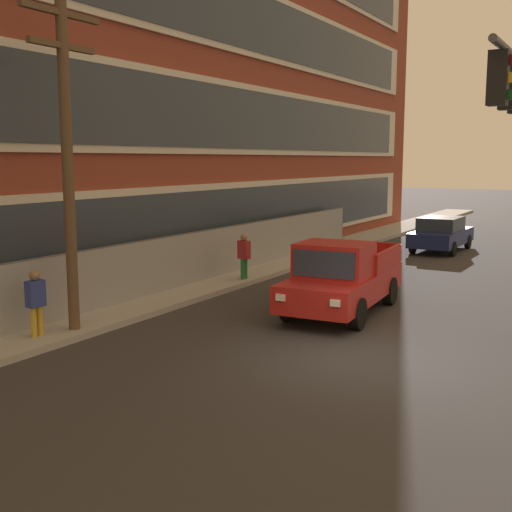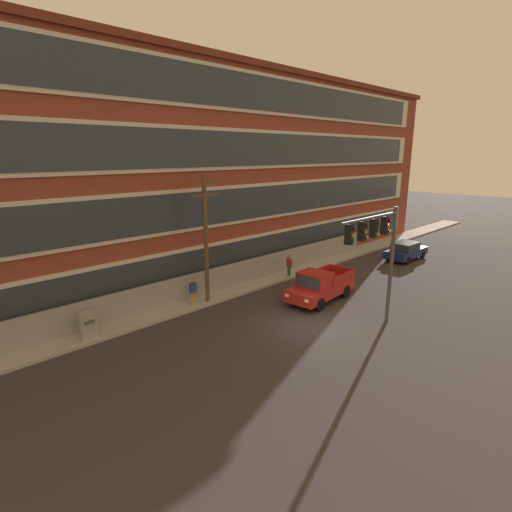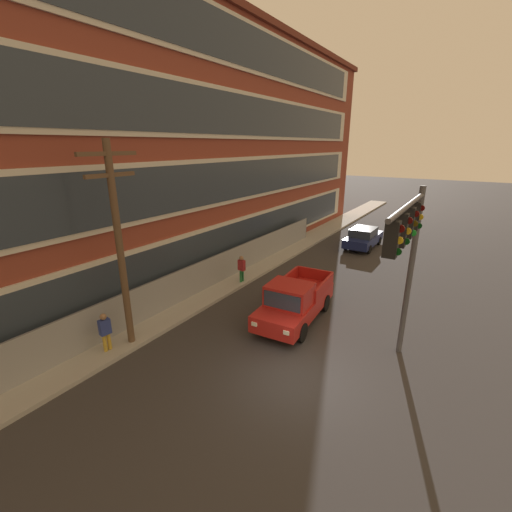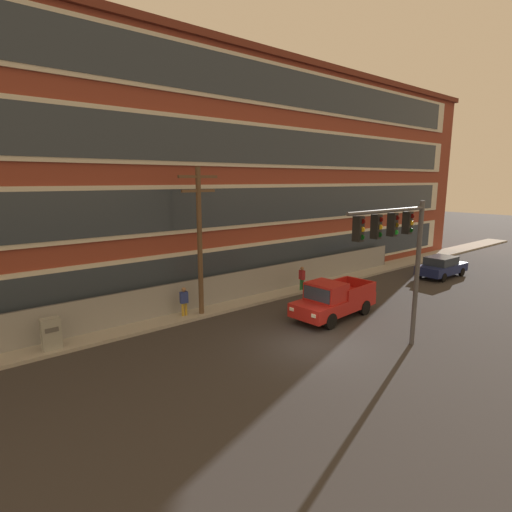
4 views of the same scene
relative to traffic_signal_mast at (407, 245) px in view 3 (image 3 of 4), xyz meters
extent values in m
plane|color=#333030|center=(-1.98, 2.60, -4.71)|extent=(160.00, 160.00, 0.00)
cube|color=#9E9B93|center=(-1.98, 9.67, -4.63)|extent=(80.00, 2.09, 0.16)
cube|color=brown|center=(-0.54, 16.52, 2.53)|extent=(53.58, 11.61, 14.48)
cube|color=beige|center=(-0.54, 10.66, -2.71)|extent=(49.29, 0.10, 2.61)
cube|color=#2D3844|center=(-0.54, 10.60, -2.71)|extent=(47.15, 0.06, 2.17)
cube|color=beige|center=(-0.54, 10.66, 0.90)|extent=(49.29, 0.10, 2.61)
cube|color=#2D3844|center=(-0.54, 10.60, 0.90)|extent=(47.15, 0.06, 2.17)
cube|color=beige|center=(-0.54, 10.66, 4.52)|extent=(49.29, 0.10, 2.61)
cube|color=#2D3844|center=(-0.54, 10.60, 4.52)|extent=(47.15, 0.06, 2.17)
cube|color=beige|center=(-0.54, 10.66, 8.14)|extent=(49.29, 0.10, 2.61)
cube|color=gray|center=(-0.32, 10.02, -3.81)|extent=(30.28, 0.04, 1.80)
cylinder|color=#4C4C51|center=(14.82, 10.02, -3.81)|extent=(0.06, 0.06, 1.80)
cylinder|color=#4C4C51|center=(-0.32, 10.02, -2.91)|extent=(30.28, 0.05, 0.05)
cylinder|color=#4C4C51|center=(1.66, 0.00, -1.54)|extent=(0.20, 0.20, 6.33)
cylinder|color=#4C4C51|center=(-0.80, 0.00, 1.32)|extent=(4.93, 0.14, 0.14)
cube|color=black|center=(0.59, 0.00, 0.77)|extent=(0.28, 0.32, 0.90)
cylinder|color=#4B0807|center=(0.59, -0.18, 1.05)|extent=(0.04, 0.18, 0.18)
cylinder|color=gold|center=(0.59, -0.18, 0.77)|extent=(0.04, 0.18, 0.18)
cylinder|color=#0A4011|center=(0.59, -0.18, 0.49)|extent=(0.04, 0.18, 0.18)
cube|color=black|center=(-0.48, 0.00, 0.77)|extent=(0.28, 0.32, 0.90)
cylinder|color=#4B0807|center=(-0.48, -0.18, 1.05)|extent=(0.04, 0.18, 0.18)
cylinder|color=#503E08|center=(-0.48, -0.18, 0.77)|extent=(0.04, 0.18, 0.18)
cylinder|color=green|center=(-0.48, -0.18, 0.49)|extent=(0.04, 0.18, 0.18)
cube|color=black|center=(-1.55, 0.00, 0.77)|extent=(0.28, 0.32, 0.90)
cylinder|color=#4B0807|center=(-1.55, -0.18, 1.05)|extent=(0.04, 0.18, 0.18)
cylinder|color=gold|center=(-1.55, -0.18, 0.77)|extent=(0.04, 0.18, 0.18)
cylinder|color=#0A4011|center=(-1.55, -0.18, 0.49)|extent=(0.04, 0.18, 0.18)
cube|color=black|center=(-2.63, 0.00, 0.77)|extent=(0.28, 0.32, 0.90)
cylinder|color=#4B0807|center=(-2.63, -0.18, 1.05)|extent=(0.04, 0.18, 0.18)
cylinder|color=gold|center=(-2.63, -0.18, 0.77)|extent=(0.04, 0.18, 0.18)
cylinder|color=#0A4011|center=(-2.63, -0.18, 0.49)|extent=(0.04, 0.18, 0.18)
cube|color=#AD1E19|center=(1.73, 4.52, -3.96)|extent=(5.23, 2.33, 0.70)
cube|color=#AD1E19|center=(1.02, 4.47, -3.15)|extent=(1.66, 1.92, 0.90)
cube|color=#283342|center=(0.23, 4.41, -3.15)|extent=(0.17, 1.62, 0.68)
cube|color=#AD1E19|center=(2.94, 3.67, -3.33)|extent=(2.56, 0.30, 0.56)
cube|color=#AD1E19|center=(2.81, 5.52, -3.33)|extent=(2.56, 0.30, 0.56)
cube|color=#AD1E19|center=(4.24, 4.69, -3.33)|extent=(0.23, 1.90, 0.56)
cylinder|color=black|center=(0.26, 3.50, -4.31)|extent=(0.82, 0.32, 0.80)
cylinder|color=black|center=(0.14, 5.32, -4.31)|extent=(0.82, 0.32, 0.80)
cylinder|color=black|center=(3.32, 3.72, -4.31)|extent=(0.82, 0.32, 0.80)
cylinder|color=black|center=(3.19, 5.53, -4.31)|extent=(0.82, 0.32, 0.80)
cube|color=white|center=(-0.79, 3.65, -3.85)|extent=(0.08, 0.24, 0.16)
cube|color=white|center=(-0.89, 5.03, -3.85)|extent=(0.08, 0.24, 0.16)
cube|color=navy|center=(15.03, 5.26, -4.07)|extent=(4.55, 1.91, 0.64)
cube|color=#283342|center=(14.85, 5.26, -3.45)|extent=(2.28, 1.67, 0.60)
cylinder|color=black|center=(16.44, 6.11, -4.39)|extent=(0.64, 0.21, 0.64)
cylinder|color=black|center=(16.42, 4.37, -4.39)|extent=(0.64, 0.21, 0.64)
cylinder|color=black|center=(13.63, 6.14, -4.39)|extent=(0.64, 0.21, 0.64)
cylinder|color=black|center=(13.61, 4.40, -4.39)|extent=(0.64, 0.21, 0.64)
cylinder|color=brown|center=(-3.62, 9.09, -0.79)|extent=(0.26, 0.26, 7.83)
cube|color=brown|center=(-3.62, 9.09, 2.63)|extent=(2.23, 0.14, 0.14)
cube|color=brown|center=(-3.62, 9.09, 1.93)|extent=(1.90, 0.14, 0.14)
cylinder|color=#236B38|center=(3.78, 8.96, -4.28)|extent=(0.14, 0.14, 0.85)
cylinder|color=#236B38|center=(3.96, 8.96, -4.28)|extent=(0.14, 0.14, 0.85)
cube|color=maroon|center=(3.87, 8.96, -3.56)|extent=(0.31, 0.44, 0.60)
sphere|color=#8C6647|center=(3.87, 8.96, -3.14)|extent=(0.24, 0.24, 0.24)
cylinder|color=#B7932D|center=(-4.60, 9.34, -4.28)|extent=(0.14, 0.14, 0.85)
cylinder|color=#B7932D|center=(-4.42, 9.34, -4.28)|extent=(0.14, 0.14, 0.85)
cube|color=navy|center=(-4.51, 9.34, -3.56)|extent=(0.43, 0.29, 0.60)
sphere|color=#8C6647|center=(-4.51, 9.34, -3.14)|extent=(0.24, 0.24, 0.24)
camera|label=1|loc=(-14.18, -2.07, -0.56)|focal=45.00mm
camera|label=2|loc=(-17.73, -9.41, 4.28)|focal=28.00mm
camera|label=3|loc=(-10.97, -1.51, 2.92)|focal=24.00mm
camera|label=4|loc=(-14.27, -8.53, 2.47)|focal=28.00mm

